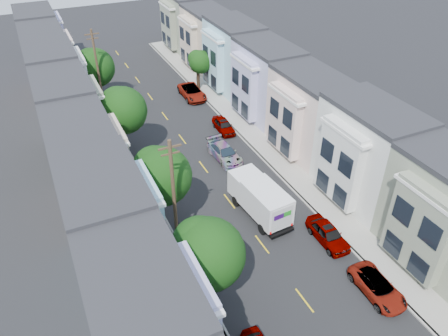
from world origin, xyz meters
name	(u,v)px	position (x,y,z in m)	size (l,w,h in m)	color
ground	(262,244)	(0.00, 0.00, 0.00)	(160.00, 160.00, 0.00)	black
road_slab	(192,152)	(0.00, 15.00, 0.01)	(12.00, 70.00, 0.02)	black
curb_left	(136,166)	(-6.05, 15.00, 0.07)	(0.30, 70.00, 0.15)	gray
curb_right	(244,139)	(6.05, 15.00, 0.07)	(0.30, 70.00, 0.15)	gray
sidewalk_left	(123,169)	(-7.35, 15.00, 0.07)	(2.60, 70.00, 0.15)	gray
sidewalk_right	(254,137)	(7.35, 15.00, 0.07)	(2.60, 70.00, 0.15)	gray
centerline	(192,152)	(0.00, 15.00, 0.00)	(0.12, 70.00, 0.01)	gold
townhouse_row_left	(84,179)	(-11.15, 15.00, 0.00)	(5.00, 70.00, 8.50)	beige
townhouse_row_right	(283,130)	(11.15, 15.00, 0.00)	(5.00, 70.00, 8.50)	beige
tree_b	(207,255)	(-6.30, -3.86, 5.17)	(4.66, 4.66, 7.53)	black
tree_c	(160,177)	(-6.30, 5.11, 5.20)	(4.70, 4.70, 7.58)	black
tree_d	(122,111)	(-6.30, 16.78, 5.40)	(4.64, 4.64, 7.74)	black
tree_e	(94,68)	(-6.30, 30.62, 4.77)	(4.70, 4.70, 7.14)	black
tree_far_r	(200,62)	(6.89, 29.39, 3.75)	(3.02, 3.02, 5.31)	black
utility_pole_near	(174,200)	(-6.30, 2.00, 5.15)	(1.60, 0.26, 10.00)	#42301E
utility_pole_far	(98,72)	(-6.30, 28.00, 5.15)	(1.60, 0.26, 10.00)	#42301E
fedex_truck	(260,198)	(1.57, 3.38, 1.75)	(2.52, 6.54, 3.14)	silver
lead_sedan	(225,153)	(2.55, 12.47, 0.75)	(2.09, 4.97, 1.49)	black
parked_left_c	(200,249)	(-4.90, 0.93, 0.75)	(2.11, 5.02, 1.51)	#90929C
parked_left_d	(151,165)	(-4.90, 13.42, 0.74)	(1.56, 4.42, 1.47)	#5E2215
parked_right_a	(378,287)	(4.90, -7.60, 0.63)	(2.10, 4.56, 1.27)	#585A60
parked_right_b	(328,234)	(4.90, -1.83, 0.75)	(1.76, 4.61, 1.49)	silver
parked_right_c	(224,126)	(4.90, 17.75, 0.69)	(1.62, 4.24, 1.38)	black
parked_right_d	(192,92)	(4.90, 27.40, 0.76)	(2.51, 5.44, 1.51)	black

